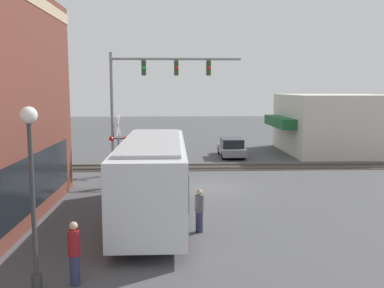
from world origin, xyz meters
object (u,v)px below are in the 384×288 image
(city_bus, at_px, (153,175))
(parked_car_grey, at_px, (231,148))
(streetlamp, at_px, (32,184))
(crossing_signal, at_px, (119,139))
(pedestrian_by_lamp, at_px, (74,253))
(pedestrian_near_bus, at_px, (199,210))

(city_bus, bearing_deg, parked_car_grey, -18.70)
(city_bus, height_order, streetlamp, streetlamp)
(crossing_signal, bearing_deg, city_bus, -164.22)
(crossing_signal, height_order, pedestrian_by_lamp, crossing_signal)
(crossing_signal, distance_m, pedestrian_near_bus, 11.79)
(streetlamp, distance_m, pedestrian_by_lamp, 2.25)
(crossing_signal, distance_m, streetlamp, 15.45)
(streetlamp, bearing_deg, parked_car_grey, -20.18)
(parked_car_grey, bearing_deg, city_bus, 161.30)
(parked_car_grey, height_order, pedestrian_near_bus, pedestrian_near_bus)
(crossing_signal, height_order, parked_car_grey, crossing_signal)
(crossing_signal, relative_size, pedestrian_near_bus, 2.31)
(crossing_signal, xyz_separation_m, pedestrian_near_bus, (-10.86, -4.35, -1.46))
(streetlamp, distance_m, pedestrian_near_bus, 6.83)
(pedestrian_by_lamp, bearing_deg, crossing_signal, 2.57)
(city_bus, xyz_separation_m, pedestrian_by_lamp, (-6.01, 1.88, -0.91))
(city_bus, xyz_separation_m, parked_car_grey, (15.95, -5.40, -1.14))
(city_bus, bearing_deg, pedestrian_by_lamp, 162.61)
(parked_car_grey, relative_size, pedestrian_by_lamp, 2.48)
(crossing_signal, relative_size, pedestrian_by_lamp, 2.12)
(city_bus, height_order, pedestrian_near_bus, city_bus)
(city_bus, relative_size, crossing_signal, 2.64)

